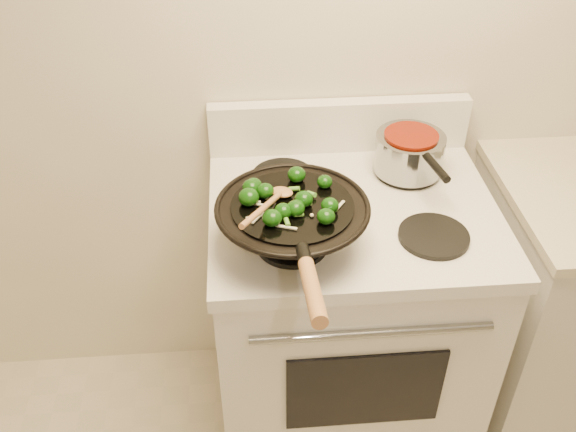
{
  "coord_description": "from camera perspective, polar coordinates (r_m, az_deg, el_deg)",
  "views": [
    {
      "loc": [
        -0.54,
        -0.2,
        1.96
      ],
      "look_at": [
        -0.44,
        1.01,
        1.02
      ],
      "focal_mm": 40.0,
      "sensor_mm": 36.0,
      "label": 1
    }
  ],
  "objects": [
    {
      "name": "wooden_spoon",
      "position": [
        1.49,
        -1.5,
        1.32
      ],
      "size": [
        0.14,
        0.24,
        0.07
      ],
      "color": "#A46E40",
      "rests_on": "wok"
    },
    {
      "name": "wok",
      "position": [
        1.55,
        0.41,
        -0.6
      ],
      "size": [
        0.38,
        0.62,
        0.18
      ],
      "color": "black",
      "rests_on": "stove"
    },
    {
      "name": "stirfry",
      "position": [
        1.52,
        -0.16,
        1.56
      ],
      "size": [
        0.25,
        0.22,
        0.04
      ],
      "color": "#0D3608",
      "rests_on": "wok"
    },
    {
      "name": "saucepan",
      "position": [
        1.86,
        10.75,
        5.58
      ],
      "size": [
        0.2,
        0.31,
        0.11
      ],
      "color": "gray",
      "rests_on": "stove"
    },
    {
      "name": "stove",
      "position": [
        2.04,
        5.05,
        -9.25
      ],
      "size": [
        0.78,
        0.67,
        1.08
      ],
      "color": "white",
      "rests_on": "ground"
    }
  ]
}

